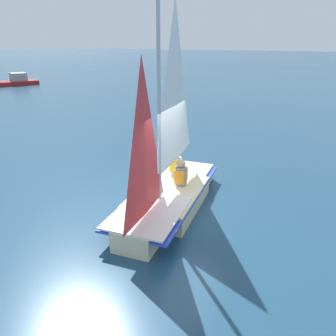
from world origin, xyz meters
The scene contains 5 objects.
ground_plane centered at (0.00, 0.00, 0.00)m, with size 260.00×260.00×0.00m, color navy.
sailboat_main centered at (0.02, 0.00, 0.66)m, with size 4.51×1.94×5.01m.
sailor_helm centered at (0.46, -0.15, 0.62)m, with size 0.36×0.33×1.16m.
sailor_crew centered at (1.08, 0.28, 0.63)m, with size 0.36×0.33×1.16m.
motorboat_distant centered at (15.48, 23.32, 0.37)m, with size 4.22×3.52×1.08m.
Camera 1 is at (-6.59, -3.21, 3.95)m, focal length 35.00 mm.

